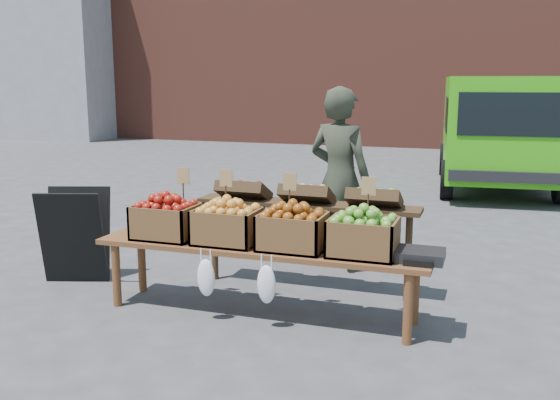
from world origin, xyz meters
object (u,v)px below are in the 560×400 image
(crate_russet_pears, at_px, (227,226))
(crate_golden_apples, at_px, (166,221))
(weighing_scale, at_px, (421,255))
(delivery_van, at_px, (498,133))
(vendor, at_px, (340,179))
(crate_green_apples, at_px, (363,237))
(chalkboard_sign, at_px, (75,235))
(display_bench, at_px, (260,280))
(crate_red_apples, at_px, (293,232))
(back_table, at_px, (307,233))

(crate_russet_pears, bearing_deg, crate_golden_apples, 180.00)
(weighing_scale, bearing_deg, delivery_van, 85.73)
(crate_golden_apples, distance_m, weighing_scale, 2.08)
(delivery_van, height_order, vendor, delivery_van)
(crate_golden_apples, bearing_deg, weighing_scale, 0.00)
(crate_green_apples, bearing_deg, crate_russet_pears, 180.00)
(chalkboard_sign, bearing_deg, vendor, 10.21)
(vendor, xyz_separation_m, chalkboard_sign, (-2.22, -1.21, -0.46))
(crate_russet_pears, bearing_deg, display_bench, 0.00)
(crate_red_apples, distance_m, crate_green_apples, 0.55)
(delivery_van, bearing_deg, crate_golden_apples, -115.22)
(vendor, relative_size, display_bench, 0.67)
(chalkboard_sign, height_order, crate_green_apples, chalkboard_sign)
(back_table, distance_m, crate_green_apples, 0.99)
(delivery_van, height_order, crate_golden_apples, delivery_van)
(back_table, xyz_separation_m, crate_red_apples, (0.10, -0.72, 0.19))
(display_bench, relative_size, crate_green_apples, 5.40)
(chalkboard_sign, relative_size, crate_golden_apples, 1.78)
(delivery_van, distance_m, chalkboard_sign, 7.75)
(delivery_van, xyz_separation_m, crate_russet_pears, (-2.05, -7.04, -0.25))
(crate_russet_pears, relative_size, crate_red_apples, 1.00)
(crate_golden_apples, distance_m, crate_russet_pears, 0.55)
(crate_golden_apples, relative_size, weighing_scale, 1.47)
(chalkboard_sign, height_order, back_table, back_table)
(back_table, relative_size, display_bench, 0.78)
(crate_red_apples, bearing_deg, crate_green_apples, 0.00)
(display_bench, height_order, crate_golden_apples, crate_golden_apples)
(chalkboard_sign, xyz_separation_m, crate_russet_pears, (1.65, -0.25, 0.27))
(back_table, xyz_separation_m, crate_green_apples, (0.65, -0.72, 0.19))
(crate_russet_pears, bearing_deg, chalkboard_sign, 171.53)
(vendor, distance_m, display_bench, 1.61)
(vendor, xyz_separation_m, back_table, (-0.12, -0.74, -0.38))
(crate_golden_apples, xyz_separation_m, crate_red_apples, (1.10, 0.00, 0.00))
(chalkboard_sign, distance_m, crate_red_apples, 2.23)
(display_bench, distance_m, crate_russet_pears, 0.51)
(vendor, xyz_separation_m, crate_russet_pears, (-0.57, -1.46, -0.19))
(vendor, bearing_deg, weighing_scale, 140.20)
(display_bench, bearing_deg, weighing_scale, 0.00)
(delivery_van, xyz_separation_m, back_table, (-1.60, -6.32, -0.44))
(delivery_van, distance_m, back_table, 6.53)
(vendor, distance_m, crate_green_apples, 1.56)
(delivery_van, relative_size, crate_golden_apples, 8.55)
(crate_russet_pears, bearing_deg, back_table, 57.97)
(back_table, bearing_deg, vendor, 80.81)
(delivery_van, relative_size, vendor, 2.37)
(weighing_scale, bearing_deg, crate_russet_pears, 180.00)
(back_table, distance_m, display_bench, 0.78)
(vendor, relative_size, chalkboard_sign, 2.03)
(chalkboard_sign, distance_m, crate_russet_pears, 1.69)
(crate_green_apples, bearing_deg, delivery_van, 82.31)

